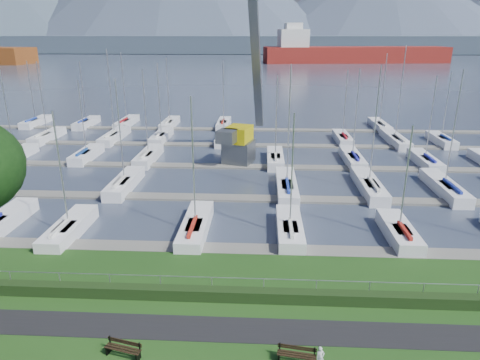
# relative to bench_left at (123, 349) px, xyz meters

# --- Properties ---
(path) EXTENTS (160.00, 2.00, 0.04)m
(path) POSITION_rel_bench_left_xyz_m (4.60, 2.14, -0.41)
(path) COLOR black
(path) RESTS_ON grass
(water) EXTENTS (800.00, 540.00, 0.20)m
(water) POSITION_rel_bench_left_xyz_m (4.60, 265.14, -0.82)
(water) COLOR #3A4355
(hedge) EXTENTS (80.00, 0.70, 0.70)m
(hedge) POSITION_rel_bench_left_xyz_m (4.60, 4.74, -0.07)
(hedge) COLOR black
(hedge) RESTS_ON grass
(fence) EXTENTS (80.00, 0.04, 0.04)m
(fence) POSITION_rel_bench_left_xyz_m (4.60, 5.14, 0.78)
(fence) COLOR #989BA1
(fence) RESTS_ON grass
(foothill) EXTENTS (900.00, 80.00, 12.00)m
(foothill) POSITION_rel_bench_left_xyz_m (4.60, 335.14, 5.58)
(foothill) COLOR #3E4C5B
(foothill) RESTS_ON water
(docks) EXTENTS (90.00, 41.60, 0.25)m
(docks) POSITION_rel_bench_left_xyz_m (4.60, 31.14, -0.64)
(docks) COLOR slate
(docks) RESTS_ON water
(bench_left) EXTENTS (1.85, 0.85, 0.85)m
(bench_left) POSITION_rel_bench_left_xyz_m (0.00, 0.00, 0.00)
(bench_left) COLOR black
(bench_left) RESTS_ON grass
(bench_right) EXTENTS (1.84, 0.69, 0.85)m
(bench_right) POSITION_rel_bench_left_xyz_m (8.14, 0.04, 0.00)
(bench_right) COLOR black
(bench_right) RESTS_ON grass
(person) EXTENTS (0.46, 0.37, 1.09)m
(person) POSITION_rel_bench_left_xyz_m (9.21, -0.05, 0.13)
(person) COLOR silver
(person) RESTS_ON grass
(crane) EXTENTS (5.38, 13.47, 22.35)m
(crane) POSITION_rel_bench_left_xyz_m (4.07, 33.84, 4.91)
(crane) COLOR #53575B
(crane) RESTS_ON water
(cargo_ship_mid) EXTENTS (94.74, 28.86, 21.50)m
(cargo_ship_mid) POSITION_rel_bench_left_xyz_m (49.07, 214.99, 3.18)
(cargo_ship_mid) COLOR maroon
(cargo_ship_mid) RESTS_ON water
(sailboat_fleet) EXTENTS (74.80, 49.43, 13.48)m
(sailboat_fleet) POSITION_rel_bench_left_xyz_m (3.45, 33.07, 4.95)
(sailboat_fleet) COLOR navy
(sailboat_fleet) RESTS_ON water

